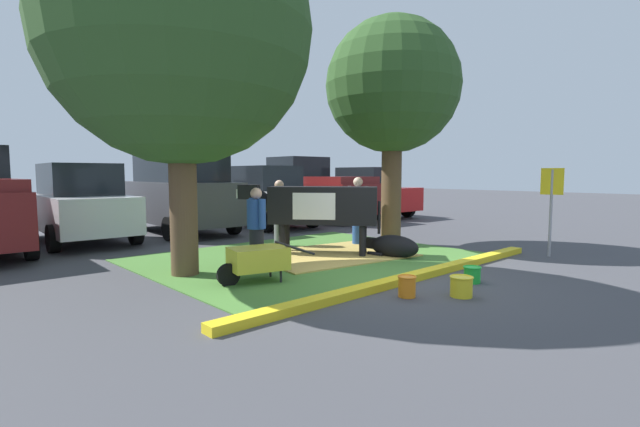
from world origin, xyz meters
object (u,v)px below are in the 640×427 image
Objects in this scene: bucket_green at (472,274)px; pickup_truck_maroon at (312,190)px; wheelbarrow at (257,259)px; person_visitor_near at (257,227)px; shade_tree_right at (393,87)px; suv_dark_grey at (180,190)px; calf_lying at (393,246)px; person_visitor_far at (358,209)px; shade_tree_left at (179,32)px; bucket_yellow at (461,286)px; sedan_red at (367,192)px; parking_sign at (552,194)px; person_handler at (279,211)px; hatchback_white at (80,204)px; sedan_silver at (265,197)px; bucket_orange at (407,286)px; cow_holstein at (318,206)px.

bucket_green is 10.69m from pickup_truck_maroon.
person_visitor_near is at bearing 55.25° from wheelbarrow.
shade_tree_right is 1.18× the size of suv_dark_grey.
person_visitor_far reaches higher than calf_lying.
shade_tree_left is 5.65m from person_visitor_far.
calf_lying is 3.03m from person_visitor_near.
bucket_yellow is (-2.36, -4.18, -0.75)m from person_visitor_far.
shade_tree_right reaches higher than person_visitor_far.
parking_sign is at bearing -115.13° from sedan_red.
person_handler is 0.96× the size of person_visitor_far.
shade_tree_right reaches higher than calf_lying.
suv_dark_grey reaches higher than calf_lying.
person_handler is 5.06m from bucket_green.
calf_lying is 0.30× the size of hatchback_white.
parking_sign reaches higher than person_handler.
person_handler is at bearing 43.71° from person_visitor_near.
suv_dark_grey is (0.29, 9.52, 1.11)m from bucket_yellow.
shade_tree_right reaches higher than bucket_yellow.
pickup_truck_maroon is at bearing 80.56° from parking_sign.
sedan_silver reaches higher than bucket_yellow.
sedan_silver is (4.28, 5.69, 0.18)m from person_visitor_near.
bucket_orange is at bearing -138.85° from shade_tree_right.
person_visitor_near is at bearing 101.08° from bucket_orange.
shade_tree_right reaches higher than person_handler.
parking_sign is at bearing -69.93° from shade_tree_right.
sedan_silver is (0.09, 5.44, -2.86)m from shade_tree_right.
cow_holstein reaches higher than bucket_green.
pickup_truck_maroon is (5.05, 5.89, 0.04)m from cow_holstein.
hatchback_white is at bearing 128.41° from person_handler.
shade_tree_right reaches higher than pickup_truck_maroon.
suv_dark_grey is at bearing 88.23° from bucket_yellow.
shade_tree_right is 8.16m from sedan_red.
bucket_yellow is 1.17× the size of bucket_green.
shade_tree_left is 1.16× the size of pickup_truck_maroon.
suv_dark_grey is (1.45, 6.08, 0.46)m from person_visitor_near.
wheelbarrow reaches higher than bucket_yellow.
bucket_yellow is at bearing -41.76° from bucket_orange.
cow_holstein is (-2.28, 0.19, -2.77)m from shade_tree_right.
person_handler is 0.29× the size of pickup_truck_maroon.
sedan_silver is (2.31, 3.80, 0.12)m from person_handler.
pickup_truck_maroon is (1.56, 9.38, -0.22)m from parking_sign.
calf_lying is at bearing 41.91° from bucket_orange.
person_visitor_near is 0.80× the size of parking_sign.
person_handler is 5.29m from hatchback_white.
shade_tree_right is at bearing -64.87° from suv_dark_grey.
pickup_truck_maroon is at bearing 49.39° from cow_holstein.
hatchback_white is (-3.35, 9.16, 0.84)m from bucket_green.
sedan_red is (6.01, 4.98, 0.08)m from person_visitor_far.
bucket_green is at bearing -56.88° from person_visitor_near.
hatchback_white is at bearing 119.93° from cow_holstein.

